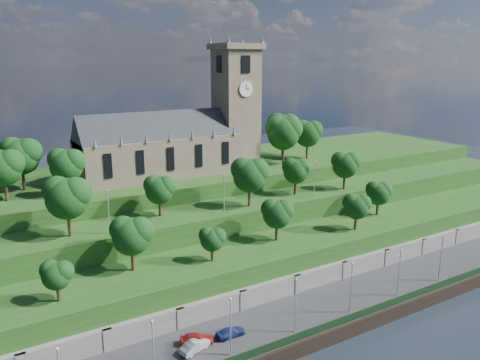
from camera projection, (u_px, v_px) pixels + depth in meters
ground at (317, 350)px, 63.03m from camera, size 320.00×320.00×0.00m
promenade at (291, 322)px, 67.78m from camera, size 160.00×12.00×2.00m
quay_wall at (318, 343)px, 62.71m from camera, size 160.00×0.50×2.20m
fence at (315, 330)px, 62.88m from camera, size 160.00×0.10×1.20m
retaining_wall at (268, 296)px, 72.39m from camera, size 160.00×2.10×5.00m
embankment_lower at (248, 272)px, 77.04m from camera, size 160.00×12.00×8.00m
embankment_upper at (217, 239)px, 85.71m from camera, size 160.00×10.00×12.00m
hilltop at (172, 202)px, 102.85m from camera, size 160.00×32.00×15.00m
church at (181, 137)px, 96.13m from camera, size 38.60×12.35×27.60m
trees_lower at (253, 219)px, 75.87m from camera, size 65.53×9.03×8.29m
trees_upper at (220, 178)px, 82.03m from camera, size 60.56×8.42×9.35m
trees_hilltop at (201, 140)px, 97.37m from camera, size 71.68×16.29×10.80m
lamp_posts_promenade at (296, 302)px, 62.48m from camera, size 60.36×0.36×7.94m
lamp_posts_upper at (224, 190)px, 80.68m from camera, size 40.36×0.36×7.02m
car_left at (197, 338)px, 60.83m from camera, size 4.70×3.35×1.49m
car_middle at (195, 346)px, 59.35m from camera, size 4.63×2.79×1.44m
car_right at (230, 332)px, 62.49m from camera, size 4.21×1.74×1.22m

